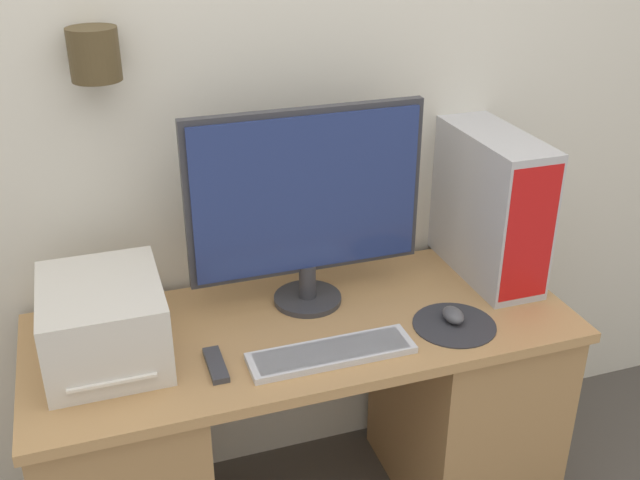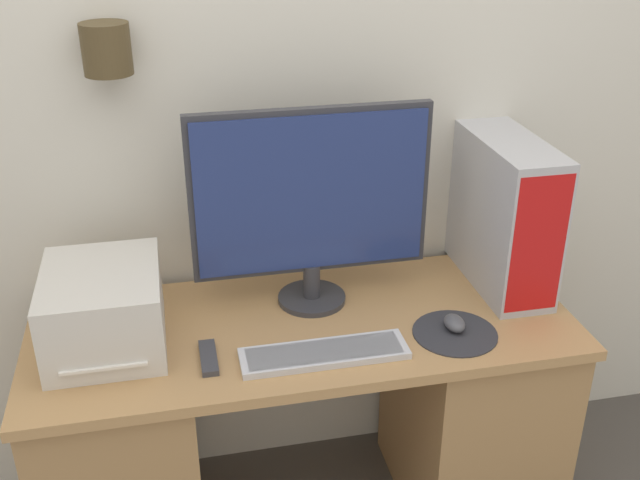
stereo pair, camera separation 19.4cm
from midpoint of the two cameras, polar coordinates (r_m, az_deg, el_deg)
name	(u,v)px [view 2 (the right image)]	position (r m, az deg, el deg)	size (l,w,h in m)	color
wall_back	(277,64)	(2.13, -0.65, 13.23)	(6.40, 0.17, 2.70)	silver
desk	(305,423)	(2.26, 1.36, -13.83)	(1.48, 0.60, 0.72)	tan
monitor	(311,199)	(2.02, 2.07, 3.04)	(0.66, 0.19, 0.57)	#333338
keyboard	(324,353)	(1.92, 3.25, -8.70)	(0.43, 0.12, 0.02)	silver
mousepad	(455,333)	(2.06, 12.94, -7.01)	(0.23, 0.23, 0.00)	#2D2D33
mouse	(454,323)	(2.07, 12.90, -6.27)	(0.05, 0.08, 0.04)	#4C4C51
computer_tower	(504,213)	(2.26, 16.26, 1.94)	(0.17, 0.44, 0.44)	#B2B2B7
printer	(104,309)	(1.97, -13.46, -5.24)	(0.29, 0.36, 0.21)	beige
remote_control	(209,358)	(1.92, -5.60, -9.01)	(0.04, 0.14, 0.02)	#38383D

